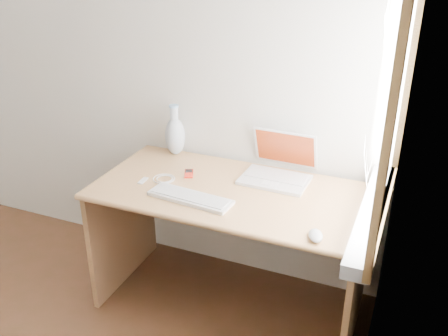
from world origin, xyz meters
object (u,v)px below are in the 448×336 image
at_px(desk, 236,217).
at_px(laptop, 278,168).
at_px(external_keyboard, 190,198).
at_px(vase, 175,135).

height_order(desk, laptop, laptop).
distance_m(laptop, external_keyboard, 0.51).
height_order(laptop, vase, vase).
bearing_deg(desk, external_keyboard, -118.46).
relative_size(desk, external_keyboard, 3.17).
bearing_deg(desk, vase, 155.53).
distance_m(desk, vase, 0.60).
bearing_deg(vase, external_keyboard, -55.23).
distance_m(desk, external_keyboard, 0.36).
xyz_separation_m(laptop, external_keyboard, (-0.32, -0.39, -0.04)).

